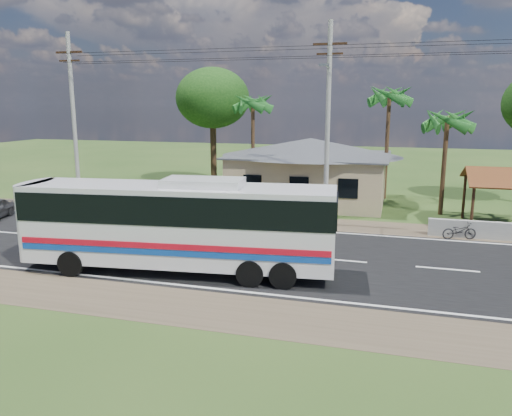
{
  "coord_description": "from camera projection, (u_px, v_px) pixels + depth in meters",
  "views": [
    {
      "loc": [
        6.73,
        -21.02,
        6.74
      ],
      "look_at": [
        0.5,
        1.0,
        1.91
      ],
      "focal_mm": 35.0,
      "sensor_mm": 36.0,
      "label": 1
    }
  ],
  "objects": [
    {
      "name": "concrete_barrier",
      "position": [
        502.0,
        231.0,
        24.96
      ],
      "size": [
        7.0,
        0.3,
        0.9
      ],
      "primitive_type": "cube",
      "color": "#9E9E99",
      "rests_on": "ground"
    },
    {
      "name": "house",
      "position": [
        310.0,
        164.0,
        34.4
      ],
      "size": [
        12.4,
        10.0,
        5.0
      ],
      "color": "tan",
      "rests_on": "ground"
    },
    {
      "name": "palm_mid",
      "position": [
        389.0,
        97.0,
        34.5
      ],
      "size": [
        2.8,
        2.8,
        8.2
      ],
      "color": "#47301E",
      "rests_on": "ground"
    },
    {
      "name": "motorcycle",
      "position": [
        459.0,
        231.0,
        25.08
      ],
      "size": [
        1.79,
        1.04,
        0.89
      ],
      "primitive_type": "imported",
      "rotation": [
        0.0,
        0.0,
        1.86
      ],
      "color": "black",
      "rests_on": "ground"
    },
    {
      "name": "palm_far",
      "position": [
        253.0,
        104.0,
        37.73
      ],
      "size": [
        2.8,
        2.8,
        7.7
      ],
      "color": "#47301E",
      "rests_on": "ground"
    },
    {
      "name": "tree_behind_house",
      "position": [
        213.0,
        98.0,
        40.59
      ],
      "size": [
        6.0,
        6.0,
        9.61
      ],
      "color": "#47301E",
      "rests_on": "ground"
    },
    {
      "name": "road",
      "position": [
        240.0,
        252.0,
        22.98
      ],
      "size": [
        120.0,
        16.0,
        0.03
      ],
      "color": "black",
      "rests_on": "ground"
    },
    {
      "name": "coach_bus",
      "position": [
        179.0,
        219.0,
        19.88
      ],
      "size": [
        12.65,
        3.99,
        3.86
      ],
      "rotation": [
        0.0,
        0.0,
        0.11
      ],
      "color": "silver",
      "rests_on": "ground"
    },
    {
      "name": "utility_poles",
      "position": [
        322.0,
        121.0,
        27.18
      ],
      "size": [
        32.8,
        2.22,
        11.0
      ],
      "color": "#9E9E99",
      "rests_on": "ground"
    },
    {
      "name": "ground",
      "position": [
        240.0,
        252.0,
        22.98
      ],
      "size": [
        120.0,
        120.0,
        0.0
      ],
      "primitive_type": "plane",
      "color": "#254217",
      "rests_on": "ground"
    },
    {
      "name": "palm_near",
      "position": [
        447.0,
        121.0,
        29.63
      ],
      "size": [
        2.8,
        2.8,
        6.7
      ],
      "color": "#47301E",
      "rests_on": "ground"
    }
  ]
}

